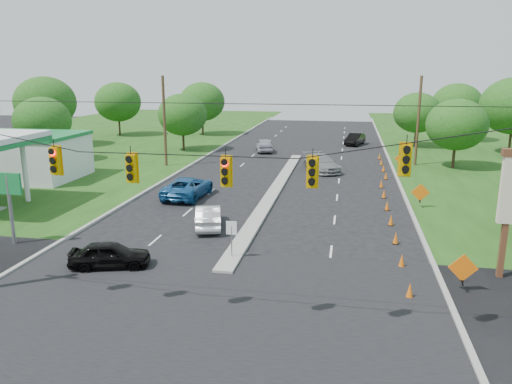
% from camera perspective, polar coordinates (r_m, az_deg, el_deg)
% --- Properties ---
extents(ground, '(160.00, 160.00, 0.00)m').
position_cam_1_polar(ground, '(20.72, -6.69, -13.62)').
color(ground, black).
rests_on(ground, ground).
extents(cross_street, '(160.00, 14.00, 0.02)m').
position_cam_1_polar(cross_street, '(20.72, -6.69, -13.62)').
color(cross_street, black).
rests_on(cross_street, ground).
extents(curb_left, '(0.25, 110.00, 0.16)m').
position_cam_1_polar(curb_left, '(50.97, -7.67, 2.88)').
color(curb_left, gray).
rests_on(curb_left, ground).
extents(curb_right, '(0.25, 110.00, 0.16)m').
position_cam_1_polar(curb_right, '(48.68, 15.58, 1.98)').
color(curb_right, gray).
rests_on(curb_right, ground).
extents(median, '(1.00, 34.00, 0.18)m').
position_cam_1_polar(median, '(40.09, 2.13, 0.03)').
color(median, gray).
rests_on(median, ground).
extents(median_sign, '(0.55, 0.06, 2.05)m').
position_cam_1_polar(median_sign, '(25.50, -2.82, -4.63)').
color(median_sign, gray).
rests_on(median_sign, ground).
extents(signal_span, '(25.60, 0.32, 9.00)m').
position_cam_1_polar(signal_span, '(18.06, -8.20, -0.89)').
color(signal_span, '#422D1C').
rests_on(signal_span, ground).
extents(utility_pole_far_left, '(0.28, 0.28, 9.00)m').
position_cam_1_polar(utility_pole_far_left, '(51.13, -10.42, 7.91)').
color(utility_pole_far_left, '#422D1C').
rests_on(utility_pole_far_left, ground).
extents(utility_pole_far_right, '(0.28, 0.28, 9.00)m').
position_cam_1_polar(utility_pole_far_right, '(53.22, 18.05, 7.69)').
color(utility_pole_far_right, '#422D1C').
rests_on(utility_pole_far_right, ground).
extents(gas_station, '(18.40, 19.70, 5.20)m').
position_cam_1_polar(gas_station, '(48.30, -27.02, 4.00)').
color(gas_station, white).
rests_on(gas_station, ground).
extents(cone_0, '(0.32, 0.32, 0.70)m').
position_cam_1_polar(cone_0, '(22.66, 17.16, -10.70)').
color(cone_0, '#DA600F').
rests_on(cone_0, ground).
extents(cone_1, '(0.32, 0.32, 0.70)m').
position_cam_1_polar(cone_1, '(25.88, 16.33, -7.53)').
color(cone_1, '#DA600F').
rests_on(cone_1, ground).
extents(cone_2, '(0.32, 0.32, 0.70)m').
position_cam_1_polar(cone_2, '(29.16, 15.68, -5.07)').
color(cone_2, '#DA600F').
rests_on(cone_2, ground).
extents(cone_3, '(0.32, 0.32, 0.70)m').
position_cam_1_polar(cone_3, '(32.48, 15.17, -3.10)').
color(cone_3, '#DA600F').
rests_on(cone_3, ground).
extents(cone_4, '(0.32, 0.32, 0.70)m').
position_cam_1_polar(cone_4, '(35.84, 14.76, -1.51)').
color(cone_4, '#DA600F').
rests_on(cone_4, ground).
extents(cone_5, '(0.32, 0.32, 0.70)m').
position_cam_1_polar(cone_5, '(39.23, 14.42, -0.18)').
color(cone_5, '#DA600F').
rests_on(cone_5, ground).
extents(cone_6, '(0.32, 0.32, 0.70)m').
position_cam_1_polar(cone_6, '(42.63, 14.13, 0.93)').
color(cone_6, '#DA600F').
rests_on(cone_6, ground).
extents(cone_7, '(0.32, 0.32, 0.70)m').
position_cam_1_polar(cone_7, '(46.09, 14.63, 1.84)').
color(cone_7, '#DA600F').
rests_on(cone_7, ground).
extents(cone_8, '(0.32, 0.32, 0.70)m').
position_cam_1_polar(cone_8, '(49.51, 14.37, 2.66)').
color(cone_8, '#DA600F').
rests_on(cone_8, ground).
extents(cone_9, '(0.32, 0.32, 0.70)m').
position_cam_1_polar(cone_9, '(52.95, 14.14, 3.37)').
color(cone_9, '#DA600F').
rests_on(cone_9, ground).
extents(cone_10, '(0.32, 0.32, 0.70)m').
position_cam_1_polar(cone_10, '(56.39, 13.94, 4.00)').
color(cone_10, '#DA600F').
rests_on(cone_10, ground).
extents(work_sign_0, '(1.27, 0.58, 1.37)m').
position_cam_1_polar(work_sign_0, '(23.68, 22.58, -8.14)').
color(work_sign_0, black).
rests_on(work_sign_0, ground).
extents(work_sign_1, '(1.27, 0.58, 1.37)m').
position_cam_1_polar(work_sign_1, '(36.88, 18.27, -0.13)').
color(work_sign_1, black).
rests_on(work_sign_1, ground).
extents(work_sign_2, '(1.27, 0.58, 1.37)m').
position_cam_1_polar(work_sign_2, '(50.51, 16.27, 3.61)').
color(work_sign_2, black).
rests_on(work_sign_2, ground).
extents(tree_2, '(5.88, 5.88, 6.86)m').
position_cam_1_polar(tree_2, '(57.34, -23.23, 7.48)').
color(tree_2, black).
rests_on(tree_2, ground).
extents(tree_3, '(7.56, 7.56, 8.82)m').
position_cam_1_polar(tree_3, '(68.87, -22.96, 9.41)').
color(tree_3, black).
rests_on(tree_3, ground).
extents(tree_4, '(6.72, 6.72, 7.84)m').
position_cam_1_polar(tree_4, '(77.38, -15.50, 9.88)').
color(tree_4, black).
rests_on(tree_4, ground).
extents(tree_5, '(5.88, 5.88, 6.86)m').
position_cam_1_polar(tree_5, '(61.02, -8.39, 8.74)').
color(tree_5, black).
rests_on(tree_5, ground).
extents(tree_6, '(6.72, 6.72, 7.84)m').
position_cam_1_polar(tree_6, '(75.83, -6.18, 10.23)').
color(tree_6, black).
rests_on(tree_6, ground).
extents(tree_9, '(5.88, 5.88, 6.86)m').
position_cam_1_polar(tree_9, '(52.82, 21.96, 7.15)').
color(tree_9, black).
rests_on(tree_9, ground).
extents(tree_11, '(6.72, 6.72, 7.84)m').
position_cam_1_polar(tree_11, '(74.08, 21.98, 9.25)').
color(tree_11, black).
rests_on(tree_11, ground).
extents(tree_12, '(5.88, 5.88, 6.86)m').
position_cam_1_polar(tree_12, '(66.27, 17.94, 8.62)').
color(tree_12, black).
rests_on(tree_12, ground).
extents(black_sedan, '(4.18, 2.54, 1.33)m').
position_cam_1_polar(black_sedan, '(25.73, -16.36, -6.91)').
color(black_sedan, black).
rests_on(black_sedan, ground).
extents(white_sedan, '(2.60, 4.55, 1.42)m').
position_cam_1_polar(white_sedan, '(31.02, -5.48, -2.77)').
color(white_sedan, '#B6B6B6').
rests_on(white_sedan, ground).
extents(blue_pickup, '(2.93, 5.83, 1.59)m').
position_cam_1_polar(blue_pickup, '(38.52, -7.79, 0.56)').
color(blue_pickup, '#1A528E').
rests_on(blue_pickup, ground).
extents(silver_car_far, '(4.35, 6.02, 1.62)m').
position_cam_1_polar(silver_car_far, '(48.49, 7.51, 3.30)').
color(silver_car_far, gray).
rests_on(silver_car_far, ground).
extents(silver_car_oncoming, '(2.99, 5.02, 1.60)m').
position_cam_1_polar(silver_car_oncoming, '(59.93, 0.95, 5.39)').
color(silver_car_oncoming, '#A6A4B0').
rests_on(silver_car_oncoming, ground).
extents(dark_car_receding, '(2.86, 4.89, 1.52)m').
position_cam_1_polar(dark_car_receding, '(66.69, 11.26, 5.95)').
color(dark_car_receding, black).
rests_on(dark_car_receding, ground).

